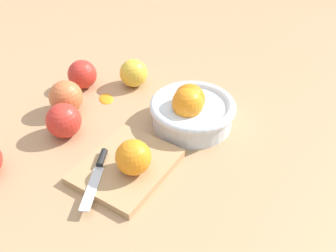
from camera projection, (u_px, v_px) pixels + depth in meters
name	position (u px, v px, depth m)	size (l,w,h in m)	color
ground_plane	(122.00, 130.00, 0.86)	(2.40, 2.40, 0.00)	tan
bowl	(192.00, 110.00, 0.86)	(0.20, 0.20, 0.10)	silver
cutting_board	(127.00, 166.00, 0.76)	(0.20, 0.17, 0.02)	tan
orange_on_board	(133.00, 157.00, 0.72)	(0.07, 0.07, 0.07)	orange
knife	(98.00, 170.00, 0.73)	(0.15, 0.08, 0.01)	silver
apple_front_right	(64.00, 121.00, 0.83)	(0.08, 0.08, 0.08)	red
apple_front_left	(134.00, 73.00, 0.99)	(0.08, 0.08, 0.08)	gold
apple_front_left_2	(82.00, 74.00, 0.98)	(0.08, 0.08, 0.08)	red
apple_front_center	(66.00, 97.00, 0.90)	(0.08, 0.08, 0.08)	#CC6638
citrus_peel	(106.00, 98.00, 0.96)	(0.05, 0.04, 0.01)	orange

